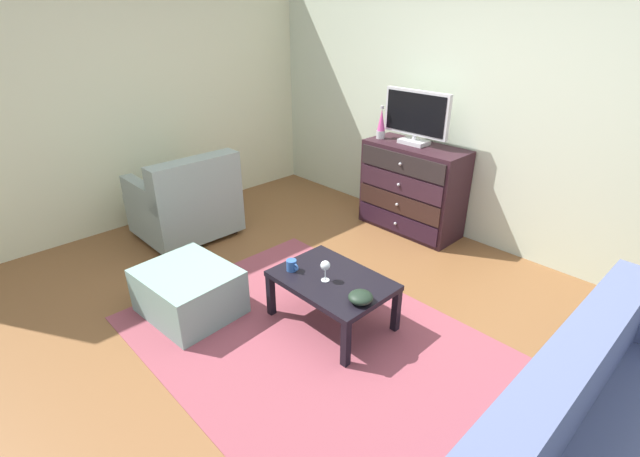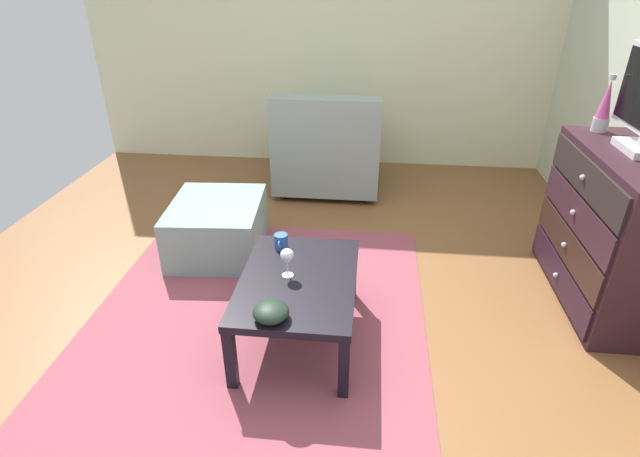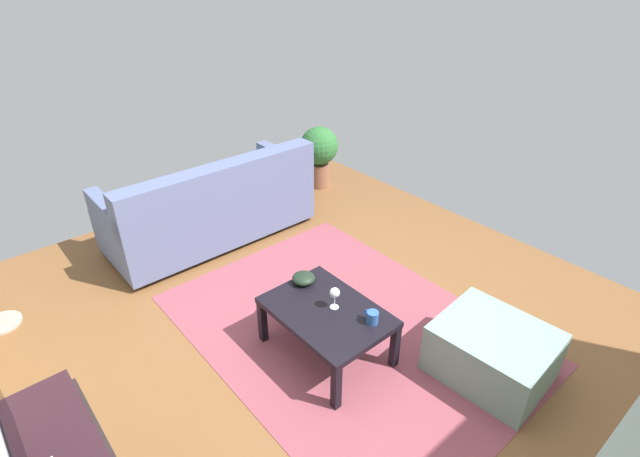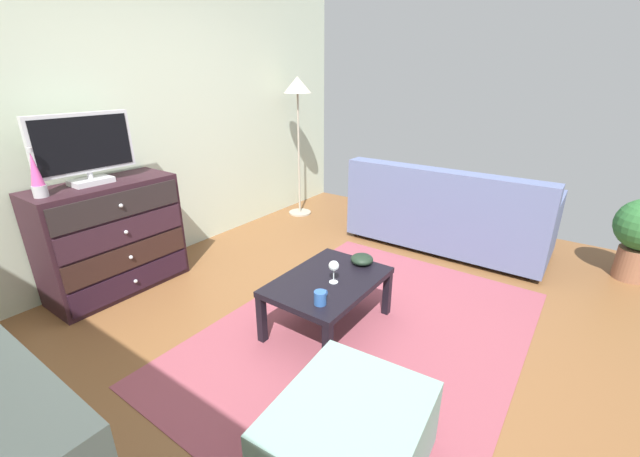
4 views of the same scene
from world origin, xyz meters
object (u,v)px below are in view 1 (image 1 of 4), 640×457
(mug, at_px, (292,265))
(bowl_decorative, at_px, (361,297))
(tv, at_px, (416,116))
(coffee_table, at_px, (332,284))
(armchair, at_px, (187,204))
(wine_glass, at_px, (325,266))
(lava_lamp, at_px, (381,124))
(dresser, at_px, (412,189))
(ottoman, at_px, (189,291))

(mug, relative_size, bowl_decorative, 0.69)
(tv, bearing_deg, coffee_table, -70.94)
(coffee_table, height_order, armchair, armchair)
(wine_glass, relative_size, armchair, 0.18)
(coffee_table, xyz_separation_m, armchair, (-2.01, -0.04, 0.02))
(lava_lamp, xyz_separation_m, mug, (0.69, -1.82, -0.63))
(dresser, bearing_deg, coffee_table, -72.21)
(bowl_decorative, xyz_separation_m, ottoman, (-1.18, -0.62, -0.24))
(coffee_table, xyz_separation_m, bowl_decorative, (0.33, -0.07, 0.09))
(dresser, height_order, coffee_table, dresser)
(armchair, xyz_separation_m, ottoman, (1.16, -0.65, -0.17))
(lava_lamp, xyz_separation_m, wine_glass, (0.95, -1.73, -0.55))
(bowl_decorative, bearing_deg, lava_lamp, 126.63)
(coffee_table, relative_size, mug, 7.32)
(lava_lamp, height_order, wine_glass, lava_lamp)
(mug, bearing_deg, tv, 99.69)
(lava_lamp, bearing_deg, wine_glass, -61.18)
(coffee_table, bearing_deg, mug, -154.04)
(coffee_table, bearing_deg, dresser, 107.79)
(dresser, height_order, lava_lamp, lava_lamp)
(dresser, bearing_deg, lava_lamp, -174.03)
(mug, height_order, ottoman, mug)
(ottoman, bearing_deg, wine_glass, 37.58)
(tv, relative_size, lava_lamp, 2.16)
(coffee_table, distance_m, ottoman, 1.10)
(tv, distance_m, coffee_table, 2.03)
(lava_lamp, bearing_deg, bowl_decorative, -53.37)
(tv, distance_m, armchair, 2.42)
(tv, relative_size, wine_glass, 4.54)
(tv, relative_size, mug, 6.25)
(dresser, distance_m, armchair, 2.29)
(mug, xyz_separation_m, bowl_decorative, (0.61, 0.07, -0.01))
(dresser, distance_m, lava_lamp, 0.73)
(lava_lamp, height_order, ottoman, lava_lamp)
(dresser, xyz_separation_m, lava_lamp, (-0.42, -0.04, 0.60))
(wine_glass, distance_m, bowl_decorative, 0.36)
(lava_lamp, bearing_deg, tv, 10.43)
(lava_lamp, distance_m, armchair, 2.12)
(tv, xyz_separation_m, lava_lamp, (-0.37, -0.07, -0.13))
(tv, distance_m, mug, 2.06)
(tv, xyz_separation_m, wine_glass, (0.59, -1.80, -0.68))
(coffee_table, distance_m, mug, 0.33)
(tv, relative_size, ottoman, 1.02)
(dresser, relative_size, armchair, 1.16)
(ottoman, bearing_deg, coffee_table, 39.38)
(lava_lamp, bearing_deg, coffee_table, -60.01)
(armchair, relative_size, ottoman, 1.27)
(dresser, height_order, ottoman, dresser)
(bowl_decorative, distance_m, ottoman, 1.35)
(dresser, height_order, tv, tv)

